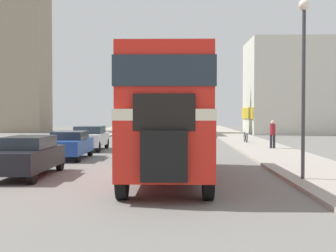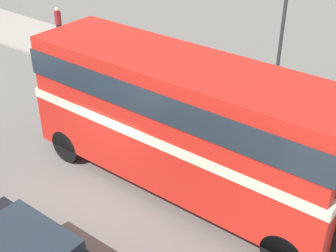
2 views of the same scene
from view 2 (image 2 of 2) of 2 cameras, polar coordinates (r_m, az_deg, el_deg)
ground_plane at (r=14.53m, az=-6.17°, el=-6.97°), size 120.00×120.00×0.00m
sidewalk_right at (r=19.10m, az=7.75°, el=3.09°), size 3.50×120.00×0.12m
double_decker_bus at (r=12.97m, az=1.77°, el=1.18°), size 2.56×9.73×4.09m
pedestrian_walking at (r=25.62m, az=-13.23°, el=12.34°), size 0.34×0.34×1.69m
street_lamp at (r=15.62m, az=13.80°, el=11.66°), size 0.36×0.36×5.86m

